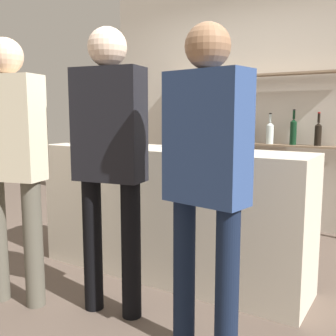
{
  "coord_description": "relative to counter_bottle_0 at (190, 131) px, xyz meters",
  "views": [
    {
      "loc": [
        1.54,
        -2.48,
        1.25
      ],
      "look_at": [
        0.0,
        0.0,
        0.84
      ],
      "focal_mm": 42.0,
      "sensor_mm": 36.0,
      "label": 1
    }
  ],
  "objects": [
    {
      "name": "counter_bottle_1",
      "position": [
        -0.61,
        -0.03,
        0.01
      ],
      "size": [
        0.07,
        0.07,
        0.36
      ],
      "color": "black",
      "rests_on": "bar_counter"
    },
    {
      "name": "back_wall",
      "position": [
        -0.15,
        1.79,
        0.28
      ],
      "size": [
        3.72,
        0.12,
        2.8
      ],
      "primitive_type": "cube",
      "color": "beige",
      "rests_on": "ground_plane"
    },
    {
      "name": "bar_counter",
      "position": [
        -0.15,
        -0.06,
        -0.62
      ],
      "size": [
        2.12,
        0.5,
        0.99
      ],
      "primitive_type": "cube",
      "color": "beige",
      "rests_on": "ground_plane"
    },
    {
      "name": "customer_left",
      "position": [
        -0.77,
        -0.97,
        -0.11
      ],
      "size": [
        0.47,
        0.3,
        1.71
      ],
      "rotation": [
        0.0,
        0.0,
        1.83
      ],
      "color": "#575347",
      "rests_on": "ground_plane"
    },
    {
      "name": "customer_center",
      "position": [
        -0.15,
        -0.74,
        -0.08
      ],
      "size": [
        0.45,
        0.26,
        1.74
      ],
      "rotation": [
        0.0,
        0.0,
        1.74
      ],
      "color": "black",
      "rests_on": "ground_plane"
    },
    {
      "name": "counter_bottle_2",
      "position": [
        -0.53,
        -0.11,
        0.01
      ],
      "size": [
        0.08,
        0.08,
        0.35
      ],
      "color": "silver",
      "rests_on": "bar_counter"
    },
    {
      "name": "wine_glass",
      "position": [
        -0.68,
        -0.16,
        -0.02
      ],
      "size": [
        0.07,
        0.07,
        0.15
      ],
      "color": "silver",
      "rests_on": "bar_counter"
    },
    {
      "name": "back_shelf",
      "position": [
        -0.17,
        1.61,
        -0.02
      ],
      "size": [
        2.03,
        0.18,
        1.66
      ],
      "color": "#897056",
      "rests_on": "ground_plane"
    },
    {
      "name": "ground_plane",
      "position": [
        -0.15,
        -0.06,
        -1.12
      ],
      "size": [
        16.0,
        16.0,
        0.0
      ],
      "primitive_type": "plane",
      "color": "brown"
    },
    {
      "name": "customer_right",
      "position": [
        0.55,
        -0.83,
        -0.13
      ],
      "size": [
        0.44,
        0.25,
        1.67
      ],
      "rotation": [
        0.0,
        0.0,
        1.41
      ],
      "color": "#121C33",
      "rests_on": "ground_plane"
    },
    {
      "name": "server_behind_counter",
      "position": [
        -0.07,
        0.69,
        -0.15
      ],
      "size": [
        0.45,
        0.3,
        1.63
      ],
      "rotation": [
        0.0,
        0.0,
        -1.86
      ],
      "color": "black",
      "rests_on": "ground_plane"
    },
    {
      "name": "ice_bucket",
      "position": [
        -0.93,
        -0.03,
        -0.03
      ],
      "size": [
        0.2,
        0.2,
        0.2
      ],
      "color": "#846647",
      "rests_on": "bar_counter"
    },
    {
      "name": "counter_bottle_0",
      "position": [
        0.0,
        0.0,
        0.0
      ],
      "size": [
        0.09,
        0.09,
        0.34
      ],
      "color": "silver",
      "rests_on": "bar_counter"
    }
  ]
}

